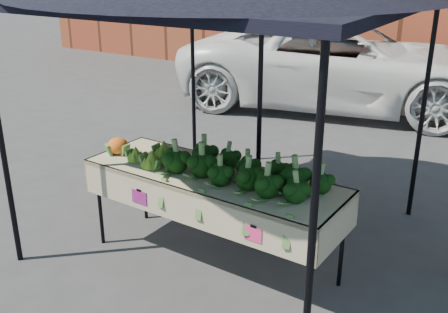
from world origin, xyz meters
TOP-DOWN VIEW (x-y plane):
  - ground at (0.00, 0.00)m, footprint 90.00×90.00m
  - table at (-0.22, 0.12)m, footprint 2.43×0.89m
  - canopy at (-0.35, 0.65)m, footprint 3.16×3.16m
  - broccoli_heap at (0.10, 0.14)m, footprint 1.48×0.58m
  - romanesco_cluster at (-0.89, 0.10)m, footprint 0.44×0.48m
  - cauliflower_pair at (-1.27, 0.07)m, footprint 0.21×0.21m

SIDE VIEW (x-z plane):
  - ground at x=0.00m, z-range 0.00..0.00m
  - table at x=-0.22m, z-range 0.00..0.90m
  - cauliflower_pair at x=-1.27m, z-range 0.90..1.09m
  - romanesco_cluster at x=-0.89m, z-range 0.90..1.11m
  - broccoli_heap at x=0.10m, z-range 0.90..1.17m
  - canopy at x=-0.35m, z-range 0.00..2.74m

